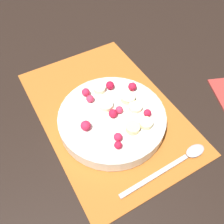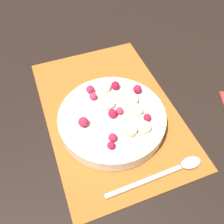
{
  "view_description": "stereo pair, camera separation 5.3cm",
  "coord_description": "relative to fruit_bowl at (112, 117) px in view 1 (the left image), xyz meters",
  "views": [
    {
      "loc": [
        -0.32,
        0.17,
        0.46
      ],
      "look_at": [
        -0.04,
        0.01,
        0.05
      ],
      "focal_mm": 40.0,
      "sensor_mm": 36.0,
      "label": 1
    },
    {
      "loc": [
        -0.35,
        0.12,
        0.46
      ],
      "look_at": [
        -0.04,
        0.01,
        0.05
      ],
      "focal_mm": 40.0,
      "sensor_mm": 36.0,
      "label": 2
    }
  ],
  "objects": [
    {
      "name": "placemat",
      "position": [
        0.04,
        -0.01,
        -0.02
      ],
      "size": [
        0.44,
        0.29,
        0.01
      ],
      "color": "#B26023",
      "rests_on": "ground_plane"
    },
    {
      "name": "fruit_bowl",
      "position": [
        0.0,
        0.0,
        0.0
      ],
      "size": [
        0.23,
        0.23,
        0.05
      ],
      "color": "silver",
      "rests_on": "placemat"
    },
    {
      "name": "spoon",
      "position": [
        -0.15,
        -0.07,
        -0.02
      ],
      "size": [
        0.03,
        0.2,
        0.01
      ],
      "rotation": [
        0.0,
        0.0,
        4.73
      ],
      "color": "#B2B2B7",
      "rests_on": "placemat"
    },
    {
      "name": "ground_plane",
      "position": [
        0.04,
        -0.01,
        -0.03
      ],
      "size": [
        3.0,
        3.0,
        0.0
      ],
      "primitive_type": "plane",
      "color": "black"
    }
  ]
}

